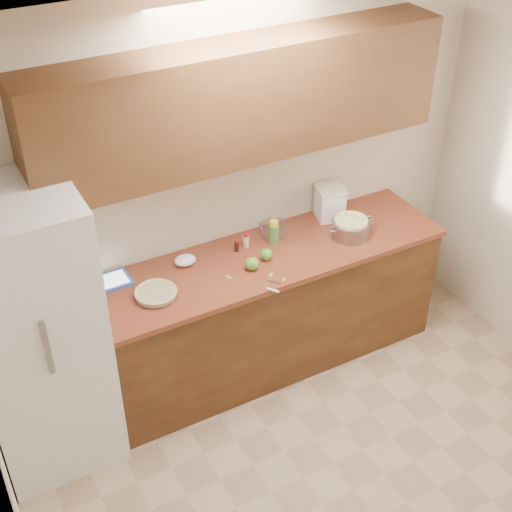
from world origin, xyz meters
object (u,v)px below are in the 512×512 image
colander (351,228)px  flour_canister (330,202)px  tablet (111,281)px  pie (156,293)px

colander → flour_canister: bearing=89.3°
tablet → flour_canister: bearing=-1.1°
pie → flour_canister: bearing=10.2°
flour_canister → tablet: bearing=179.7°
pie → flour_canister: flour_canister is taller
pie → colander: size_ratio=0.76×
pie → flour_canister: (1.42, 0.26, 0.10)m
pie → colander: bearing=-0.5°
colander → tablet: colander is taller
flour_canister → pie: bearing=-169.8°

